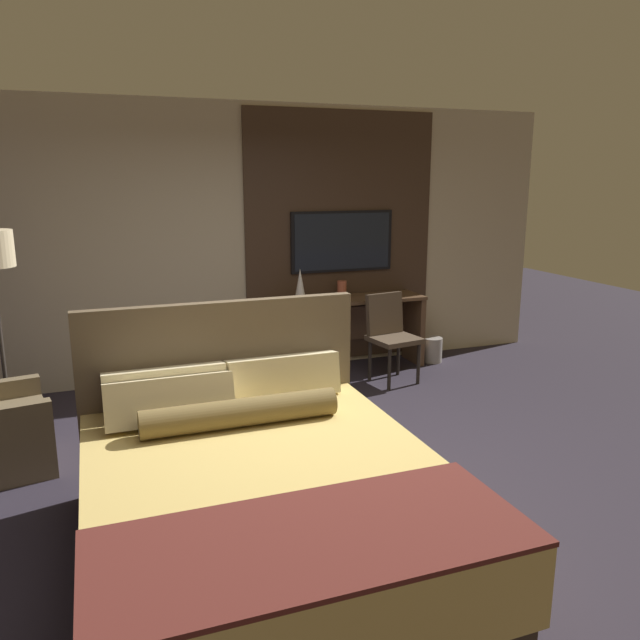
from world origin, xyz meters
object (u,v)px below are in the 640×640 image
Objects in this scene: bed at (261,500)px; vase_tall at (300,286)px; vase_short at (342,289)px; desk at (348,321)px; desk_chair at (390,329)px; tv at (342,241)px; waste_bin at (432,350)px.

vase_tall is (1.23, 3.00, 0.61)m from bed.
desk is at bearing -27.16° from vase_short.
desk is 0.59m from desk_chair.
vase_tall is (-0.81, 0.44, 0.43)m from desk_chair.
tv reaches higher than waste_bin.
vase_tall reaches higher than vase_short.
desk is 1.40× the size of tv.
tv is at bearing 162.14° from waste_bin.
bed reaches higher than vase_short.
vase_short is 0.64× the size of waste_bin.
vase_short is (-0.06, 0.03, 0.35)m from desk.
desk_chair is at bearing -72.29° from tv.
vase_tall is 1.78m from waste_bin.
vase_short reaches higher than desk_chair.
desk_chair is (0.23, -0.54, 0.01)m from desk.
bed is 3.30m from vase_tall.
bed reaches higher than vase_tall.
vase_short is at bearing -112.18° from tv.
desk is 0.36m from vase_short.
waste_bin is (0.99, -0.13, -0.39)m from desk.
bed is 12.72× the size of vase_short.
waste_bin is at bearing -17.86° from tv.
tv reaches higher than vase_tall.
bed is 1.39× the size of desk.
vase_short is at bearing 152.84° from desk.
bed is at bearing -137.86° from desk_chair.
desk is at bearing 172.51° from waste_bin.
waste_bin is at bearing -1.09° from vase_tall.
vase_tall is 1.98× the size of vase_short.
bed is 3.89m from tv.
bed is at bearing -119.17° from vase_short.
waste_bin is at bearing -8.79° from vase_short.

